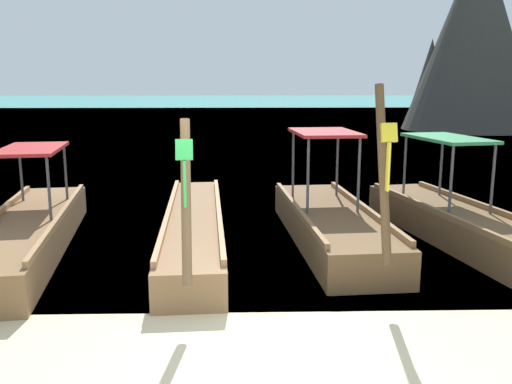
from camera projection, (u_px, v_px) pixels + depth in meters
name	position (u px, v px, depth m)	size (l,w,h in m)	color
ground	(263.00, 349.00, 6.17)	(120.00, 120.00, 0.00)	beige
sea_water	(243.00, 107.00, 65.98)	(120.00, 120.00, 0.00)	#2DB29E
longtail_boat_blue_ribbon	(28.00, 232.00, 9.65)	(2.10, 6.50, 2.71)	brown
longtail_boat_green_ribbon	(194.00, 227.00, 10.24)	(1.41, 7.07, 2.50)	olive
longtail_boat_yellow_ribbon	(331.00, 223.00, 10.26)	(1.74, 5.84, 2.92)	brown
longtail_boat_red_ribbon	(464.00, 225.00, 10.12)	(2.23, 6.20, 2.35)	brown
karst_rock	(472.00, 36.00, 33.75)	(8.23, 8.23, 11.78)	#383833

